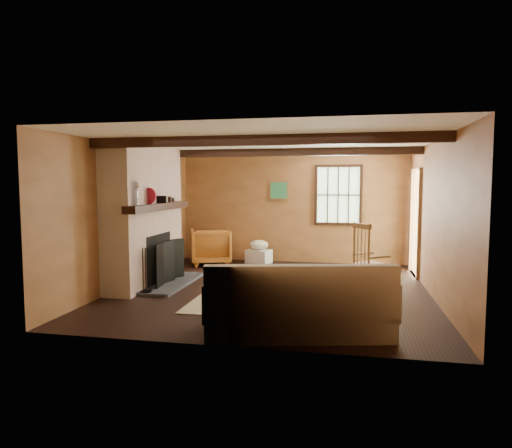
% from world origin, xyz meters
% --- Properties ---
extents(ground, '(5.50, 5.50, 0.00)m').
position_xyz_m(ground, '(0.00, 0.00, 0.00)').
color(ground, black).
rests_on(ground, ground).
extents(room_envelope, '(5.02, 5.52, 2.44)m').
position_xyz_m(room_envelope, '(0.22, 0.26, 1.63)').
color(room_envelope, '#AD693D').
rests_on(room_envelope, ground).
extents(fireplace, '(1.02, 2.30, 2.40)m').
position_xyz_m(fireplace, '(-2.23, -0.00, 1.10)').
color(fireplace, '#B04944').
rests_on(fireplace, ground).
extents(rug, '(2.50, 3.00, 0.01)m').
position_xyz_m(rug, '(0.20, -0.20, 0.00)').
color(rug, tan).
rests_on(rug, ground).
extents(rocking_chair, '(0.91, 0.81, 1.13)m').
position_xyz_m(rocking_chair, '(1.55, 0.11, 0.47)').
color(rocking_chair, tan).
rests_on(rocking_chair, ground).
extents(sofa, '(2.30, 1.38, 0.87)m').
position_xyz_m(sofa, '(0.65, -2.17, 0.31)').
color(sofa, beige).
rests_on(sofa, ground).
extents(firewood_pile, '(0.71, 0.13, 0.26)m').
position_xyz_m(firewood_pile, '(-1.81, 2.56, 0.13)').
color(firewood_pile, brown).
rests_on(firewood_pile, ground).
extents(laundry_basket, '(0.59, 0.51, 0.30)m').
position_xyz_m(laundry_basket, '(-0.70, 2.40, 0.15)').
color(laundry_basket, silver).
rests_on(laundry_basket, ground).
extents(basket_pillow, '(0.48, 0.41, 0.21)m').
position_xyz_m(basket_pillow, '(-0.70, 2.40, 0.41)').
color(basket_pillow, beige).
rests_on(basket_pillow, laundry_basket).
extents(armchair, '(1.08, 1.09, 0.78)m').
position_xyz_m(armchair, '(-1.70, 2.08, 0.39)').
color(armchair, '#BF6026').
rests_on(armchair, ground).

